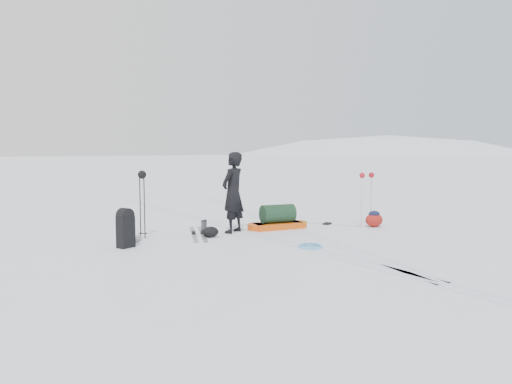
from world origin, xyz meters
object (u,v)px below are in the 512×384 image
skier (233,193)px  ski_poles_black (142,183)px  pulk_sled (278,220)px  expedition_rucksack (127,229)px

skier → ski_poles_black: size_ratio=1.26×
skier → pulk_sled: skier is taller
skier → pulk_sled: (1.17, -0.05, -0.70)m
skier → pulk_sled: 1.36m
skier → ski_poles_black: bearing=-39.1°
pulk_sled → ski_poles_black: 3.34m
expedition_rucksack → ski_poles_black: bearing=28.6°
skier → expedition_rucksack: 2.66m
skier → expedition_rucksack: size_ratio=2.37×
pulk_sled → expedition_rucksack: 3.75m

